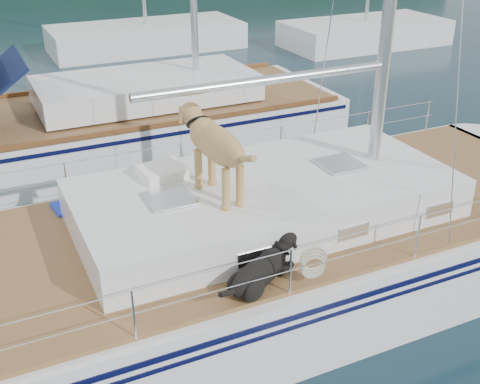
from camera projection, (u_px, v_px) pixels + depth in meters
ground at (215, 303)px, 8.72m from camera, size 120.00×120.00×0.00m
main_sailboat at (220, 262)px, 8.45m from camera, size 12.00×3.83×14.01m
neighbor_sailboat at (102, 130)px, 13.41m from camera, size 11.00×3.50×13.30m
bg_boat_center at (146, 37)px, 23.04m from camera, size 7.20×3.00×11.65m
bg_boat_east at (365, 33)px, 23.67m from camera, size 6.40×3.00×11.65m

